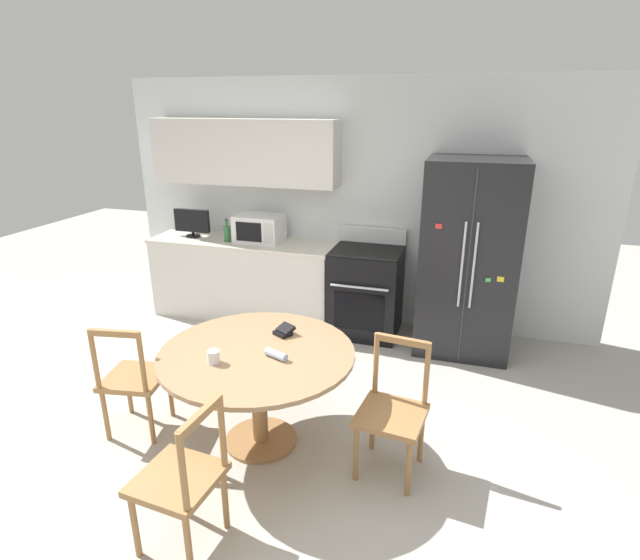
% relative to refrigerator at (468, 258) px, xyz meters
% --- Properties ---
extents(ground_plane, '(14.00, 14.00, 0.00)m').
position_rel_refrigerator_xyz_m(ground_plane, '(-1.24, -2.20, -0.94)').
color(ground_plane, '#B2ADA3').
extents(back_wall, '(5.20, 0.44, 2.60)m').
position_rel_refrigerator_xyz_m(back_wall, '(-1.54, 0.39, 0.51)').
color(back_wall, silver).
rests_on(back_wall, ground_plane).
extents(kitchen_counter, '(2.09, 0.64, 0.90)m').
position_rel_refrigerator_xyz_m(kitchen_counter, '(-2.40, 0.09, -0.48)').
color(kitchen_counter, silver).
rests_on(kitchen_counter, ground_plane).
extents(refrigerator, '(0.88, 0.78, 1.87)m').
position_rel_refrigerator_xyz_m(refrigerator, '(0.00, 0.00, 0.00)').
color(refrigerator, black).
rests_on(refrigerator, ground_plane).
extents(oven_range, '(0.71, 0.68, 1.08)m').
position_rel_refrigerator_xyz_m(oven_range, '(-1.00, 0.06, -0.47)').
color(oven_range, black).
rests_on(oven_range, ground_plane).
extents(microwave, '(0.50, 0.37, 0.29)m').
position_rel_refrigerator_xyz_m(microwave, '(-2.21, 0.10, 0.11)').
color(microwave, white).
rests_on(microwave, kitchen_counter).
extents(countertop_tv, '(0.42, 0.16, 0.31)m').
position_rel_refrigerator_xyz_m(countertop_tv, '(-3.01, 0.06, 0.13)').
color(countertop_tv, black).
rests_on(countertop_tv, kitchen_counter).
extents(counter_bottle, '(0.07, 0.07, 0.25)m').
position_rel_refrigerator_xyz_m(counter_bottle, '(-2.55, -0.00, 0.06)').
color(counter_bottle, '#2D6B38').
rests_on(counter_bottle, kitchen_counter).
extents(dining_table, '(1.35, 1.35, 0.74)m').
position_rel_refrigerator_xyz_m(dining_table, '(-1.33, -1.99, -0.32)').
color(dining_table, '#997551').
rests_on(dining_table, ground_plane).
extents(dining_chair_left, '(0.49, 0.49, 0.90)m').
position_rel_refrigerator_xyz_m(dining_chair_left, '(-2.26, -2.13, -0.50)').
color(dining_chair_left, '#9E7042').
rests_on(dining_chair_left, ground_plane).
extents(dining_chair_right, '(0.47, 0.47, 0.90)m').
position_rel_refrigerator_xyz_m(dining_chair_right, '(-0.38, -1.99, -0.50)').
color(dining_chair_right, '#9E7042').
rests_on(dining_chair_right, ground_plane).
extents(dining_chair_near, '(0.45, 0.45, 0.90)m').
position_rel_refrigerator_xyz_m(dining_chair_near, '(-1.36, -2.93, -0.50)').
color(dining_chair_near, '#9E7042').
rests_on(dining_chair_near, ground_plane).
extents(candle_glass, '(0.08, 0.08, 0.09)m').
position_rel_refrigerator_xyz_m(candle_glass, '(-1.53, -2.22, -0.16)').
color(candle_glass, silver).
rests_on(candle_glass, dining_table).
extents(folded_napkin, '(0.17, 0.11, 0.05)m').
position_rel_refrigerator_xyz_m(folded_napkin, '(-1.17, -2.04, -0.17)').
color(folded_napkin, '#A3BCDB').
rests_on(folded_napkin, dining_table).
extents(wallet, '(0.17, 0.17, 0.07)m').
position_rel_refrigerator_xyz_m(wallet, '(-1.24, -1.69, -0.17)').
color(wallet, black).
rests_on(wallet, dining_table).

